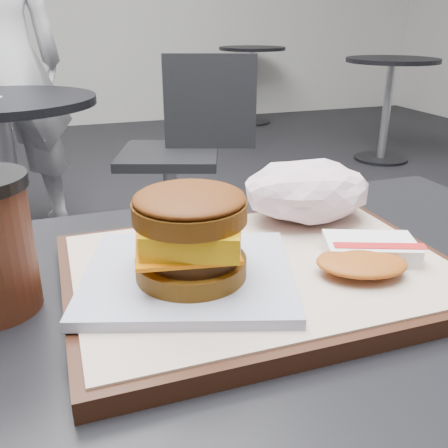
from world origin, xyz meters
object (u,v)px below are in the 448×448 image
Objects in this scene: breakfast_sandwich at (190,244)px; crumpled_wrapper at (307,191)px; hash_brown at (366,255)px; serving_tray at (260,272)px; neighbor_table at (6,151)px; neighbor_chair at (184,143)px; patron at (1,63)px.

breakfast_sandwich reaches higher than crumpled_wrapper.
serving_tray is at bearing 160.03° from hash_brown.
neighbor_chair is at bearing 6.41° from neighbor_table.
patron is (-0.46, 2.09, 0.00)m from crumpled_wrapper.
serving_tray reaches higher than neighbor_table.
breakfast_sandwich is at bearing 79.70° from patron.
neighbor_chair is at bearing 75.73° from breakfast_sandwich.
patron is at bearing 102.54° from crumpled_wrapper.
patron is at bearing 99.46° from serving_tray.
neighbor_table is (-0.36, 1.60, -0.23)m from serving_tray.
patron is (-0.46, 2.22, 0.02)m from hash_brown.
breakfast_sandwich reaches higher than serving_tray.
patron is (-0.29, 2.20, -0.00)m from breakfast_sandwich.
serving_tray is at bearing -101.95° from neighbor_chair.
breakfast_sandwich reaches higher than hash_brown.
neighbor_chair is (0.43, 1.69, -0.32)m from breakfast_sandwich.
hash_brown is at bearing -98.55° from neighbor_chair.
neighbor_table is at bearing -173.59° from neighbor_chair.
breakfast_sandwich is (-0.08, -0.02, 0.05)m from serving_tray.
patron reaches higher than neighbor_chair.
crumpled_wrapper is (0.00, 0.13, 0.02)m from hash_brown.
hash_brown is (0.10, -0.04, 0.02)m from serving_tray.
serving_tray is 0.11m from hash_brown.
neighbor_chair is 0.53× the size of patron.
neighbor_table is 0.65m from patron.
serving_tray is 2.46× the size of crumpled_wrapper.
crumpled_wrapper is 1.63m from neighbor_chair.
neighbor_chair is at bearing 81.45° from hash_brown.
hash_brown is at bearing -19.97° from serving_tray.
serving_tray is 1.63× the size of breakfast_sandwich.
hash_brown is at bearing 83.98° from patron.
hash_brown is 1.76m from neighbor_chair.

